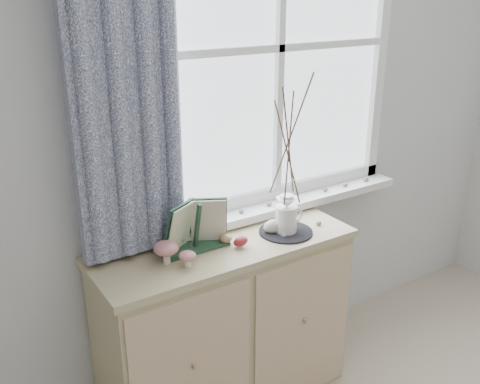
{
  "coord_description": "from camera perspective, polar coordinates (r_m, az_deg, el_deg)",
  "views": [
    {
      "loc": [
        -1.26,
        -0.08,
        1.92
      ],
      "look_at": [
        -0.1,
        1.7,
        1.1
      ],
      "focal_mm": 40.0,
      "sensor_mm": 36.0,
      "label": 1
    }
  ],
  "objects": [
    {
      "name": "sideboard_pebbles",
      "position": [
        2.54,
        4.29,
        -3.63
      ],
      "size": [
        0.33,
        0.23,
        0.02
      ],
      "color": "#959497",
      "rests_on": "sideboard"
    },
    {
      "name": "twig_pitcher",
      "position": [
        2.35,
        5.24,
        5.33
      ],
      "size": [
        0.27,
        0.27,
        0.76
      ],
      "rotation": [
        0.0,
        0.0,
        -0.02
      ],
      "color": "white",
      "rests_on": "crocheted_doily"
    },
    {
      "name": "crocheted_doily",
      "position": [
        2.5,
        4.91,
        -4.25
      ],
      "size": [
        0.25,
        0.25,
        0.01
      ],
      "primitive_type": "cylinder",
      "color": "black",
      "rests_on": "sideboard"
    },
    {
      "name": "sideboard",
      "position": [
        2.6,
        -1.51,
        -13.89
      ],
      "size": [
        1.2,
        0.45,
        0.85
      ],
      "color": "tan",
      "rests_on": "ground"
    },
    {
      "name": "toadstool_cluster",
      "position": [
        2.21,
        -7.31,
        -6.23
      ],
      "size": [
        0.15,
        0.16,
        0.1
      ],
      "color": "white",
      "rests_on": "sideboard"
    },
    {
      "name": "songbird_figurine",
      "position": [
        2.48,
        3.7,
        -3.58
      ],
      "size": [
        0.15,
        0.1,
        0.07
      ],
      "primitive_type": null,
      "rotation": [
        0.0,
        0.0,
        -0.23
      ],
      "color": "beige",
      "rests_on": "sideboard"
    },
    {
      "name": "wooden_eggs",
      "position": [
        2.38,
        -1.58,
        -4.95
      ],
      "size": [
        0.13,
        0.17,
        0.07
      ],
      "color": "tan",
      "rests_on": "sideboard"
    },
    {
      "name": "botanical_book",
      "position": [
        2.27,
        -4.41,
        -3.73
      ],
      "size": [
        0.34,
        0.13,
        0.24
      ],
      "primitive_type": null,
      "rotation": [
        0.0,
        0.0,
        0.0
      ],
      "color": "#1E402B",
      "rests_on": "sideboard"
    }
  ]
}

